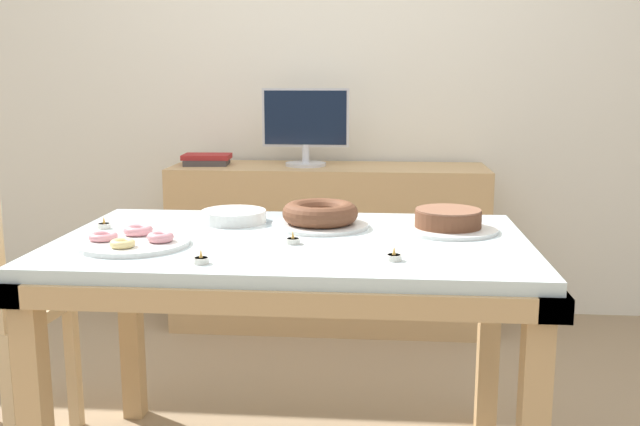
% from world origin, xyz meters
% --- Properties ---
extents(wall_back, '(8.00, 0.10, 2.60)m').
position_xyz_m(wall_back, '(0.00, 1.74, 1.30)').
color(wall_back, silver).
rests_on(wall_back, ground).
extents(dining_table, '(1.41, 0.86, 0.77)m').
position_xyz_m(dining_table, '(0.00, 0.00, 0.67)').
color(dining_table, silver).
rests_on(dining_table, ground).
extents(sideboard, '(1.54, 0.44, 0.81)m').
position_xyz_m(sideboard, '(0.00, 1.44, 0.40)').
color(sideboard, tan).
rests_on(sideboard, ground).
extents(computer_monitor, '(0.42, 0.20, 0.38)m').
position_xyz_m(computer_monitor, '(-0.11, 1.44, 1.00)').
color(computer_monitor, silver).
rests_on(computer_monitor, sideboard).
extents(book_stack, '(0.24, 0.20, 0.05)m').
position_xyz_m(book_stack, '(-0.61, 1.44, 0.84)').
color(book_stack, '#3F3838').
rests_on(book_stack, sideboard).
extents(cake_chocolate_round, '(0.31, 0.31, 0.07)m').
position_xyz_m(cake_chocolate_round, '(0.46, 0.14, 0.80)').
color(cake_chocolate_round, white).
rests_on(cake_chocolate_round, dining_table).
extents(cake_golden_bundt, '(0.31, 0.31, 0.08)m').
position_xyz_m(cake_golden_bundt, '(0.07, 0.17, 0.81)').
color(cake_golden_bundt, white).
rests_on(cake_golden_bundt, dining_table).
extents(pastry_platter, '(0.31, 0.31, 0.04)m').
position_xyz_m(pastry_platter, '(-0.44, -0.13, 0.78)').
color(pastry_platter, white).
rests_on(pastry_platter, dining_table).
extents(plate_stack, '(0.21, 0.21, 0.04)m').
position_xyz_m(plate_stack, '(-0.22, 0.21, 0.79)').
color(plate_stack, white).
rests_on(plate_stack, dining_table).
extents(tealight_near_cakes, '(0.04, 0.04, 0.04)m').
position_xyz_m(tealight_near_cakes, '(-0.19, -0.31, 0.78)').
color(tealight_near_cakes, silver).
rests_on(tealight_near_cakes, dining_table).
extents(tealight_left_edge, '(0.04, 0.04, 0.04)m').
position_xyz_m(tealight_left_edge, '(-0.60, 0.08, 0.78)').
color(tealight_left_edge, silver).
rests_on(tealight_left_edge, dining_table).
extents(tealight_right_edge, '(0.04, 0.04, 0.04)m').
position_xyz_m(tealight_right_edge, '(0.29, -0.24, 0.78)').
color(tealight_right_edge, silver).
rests_on(tealight_right_edge, dining_table).
extents(tealight_near_front, '(0.04, 0.04, 0.04)m').
position_xyz_m(tealight_near_front, '(0.01, -0.08, 0.78)').
color(tealight_near_front, silver).
rests_on(tealight_near_front, dining_table).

